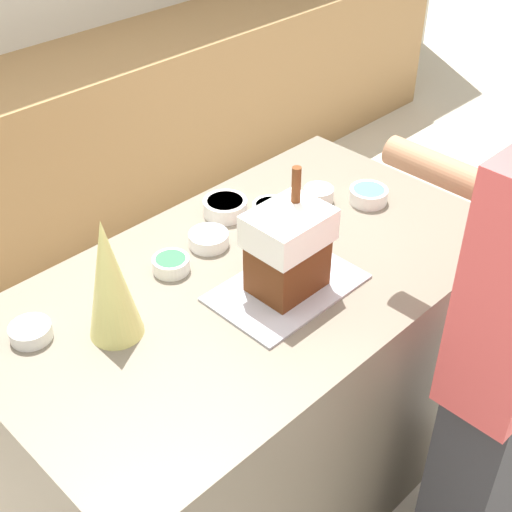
% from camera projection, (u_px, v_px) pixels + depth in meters
% --- Properties ---
extents(ground_plane, '(12.00, 12.00, 0.00)m').
position_uv_depth(ground_plane, '(254.00, 479.00, 2.50)').
color(ground_plane, beige).
extents(kitchen_island, '(1.50, 0.84, 0.91)m').
position_uv_depth(kitchen_island, '(253.00, 390.00, 2.23)').
color(kitchen_island, '#6B6051').
rests_on(kitchen_island, ground_plane).
extents(baking_tray, '(0.40, 0.26, 0.01)m').
position_uv_depth(baking_tray, '(287.00, 288.00, 1.91)').
color(baking_tray, '#B2B2BC').
rests_on(baking_tray, kitchen_island).
extents(gingerbread_house, '(0.21, 0.16, 0.33)m').
position_uv_depth(gingerbread_house, '(288.00, 249.00, 1.83)').
color(gingerbread_house, '#5B2D14').
rests_on(gingerbread_house, baking_tray).
extents(decorative_tree, '(0.14, 0.14, 0.33)m').
position_uv_depth(decorative_tree, '(109.00, 280.00, 1.67)').
color(decorative_tree, '#DBD675').
rests_on(decorative_tree, kitchen_island).
extents(candy_bowl_front_corner, '(0.12, 0.12, 0.05)m').
position_uv_depth(candy_bowl_front_corner, '(368.00, 195.00, 2.24)').
color(candy_bowl_front_corner, white).
rests_on(candy_bowl_front_corner, kitchen_island).
extents(candy_bowl_far_right, '(0.09, 0.09, 0.05)m').
position_uv_depth(candy_bowl_far_right, '(319.00, 194.00, 2.24)').
color(candy_bowl_far_right, white).
rests_on(candy_bowl_far_right, kitchen_island).
extents(candy_bowl_near_tray_left, '(0.10, 0.10, 0.04)m').
position_uv_depth(candy_bowl_near_tray_left, '(31.00, 331.00, 1.74)').
color(candy_bowl_near_tray_left, white).
rests_on(candy_bowl_near_tray_left, kitchen_island).
extents(candy_bowl_center_rear, '(0.11, 0.11, 0.04)m').
position_uv_depth(candy_bowl_center_rear, '(270.00, 209.00, 2.18)').
color(candy_bowl_center_rear, white).
rests_on(candy_bowl_center_rear, kitchen_island).
extents(candy_bowl_beside_tree, '(0.10, 0.10, 0.04)m').
position_uv_depth(candy_bowl_beside_tree, '(171.00, 264.00, 1.96)').
color(candy_bowl_beside_tree, white).
rests_on(candy_bowl_beside_tree, kitchen_island).
extents(candy_bowl_far_left, '(0.14, 0.14, 0.05)m').
position_uv_depth(candy_bowl_far_left, '(225.00, 207.00, 2.18)').
color(candy_bowl_far_left, white).
rests_on(candy_bowl_far_left, kitchen_island).
extents(candy_bowl_near_tray_right, '(0.12, 0.12, 0.04)m').
position_uv_depth(candy_bowl_near_tray_right, '(209.00, 239.00, 2.05)').
color(candy_bowl_near_tray_right, white).
rests_on(candy_bowl_near_tray_right, kitchen_island).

